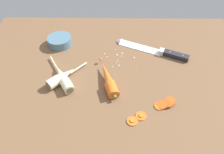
# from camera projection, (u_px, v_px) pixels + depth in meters

# --- Properties ---
(ground_plane) EXTENTS (1.20, 0.90, 0.04)m
(ground_plane) POSITION_uv_depth(u_px,v_px,m) (112.00, 79.00, 0.88)
(ground_plane) COLOR brown
(chefs_knife) EXTENTS (0.33, 0.17, 0.04)m
(chefs_knife) POSITION_uv_depth(u_px,v_px,m) (149.00, 49.00, 0.98)
(chefs_knife) COLOR silver
(chefs_knife) RESTS_ON ground_plane
(whole_carrot) EXTENTS (0.09, 0.22, 0.04)m
(whole_carrot) POSITION_uv_depth(u_px,v_px,m) (108.00, 80.00, 0.83)
(whole_carrot) COLOR #D6601E
(whole_carrot) RESTS_ON ground_plane
(parsnip_front) EXTENTS (0.15, 0.16, 0.04)m
(parsnip_front) POSITION_uv_depth(u_px,v_px,m) (61.00, 77.00, 0.84)
(parsnip_front) COLOR beige
(parsnip_front) RESTS_ON ground_plane
(parsnip_mid_left) EXTENTS (0.14, 0.21, 0.04)m
(parsnip_mid_left) POSITION_uv_depth(u_px,v_px,m) (63.00, 78.00, 0.84)
(parsnip_mid_left) COLOR beige
(parsnip_mid_left) RESTS_ON ground_plane
(carrot_slice_stack) EXTENTS (0.07, 0.05, 0.03)m
(carrot_slice_stack) POSITION_uv_depth(u_px,v_px,m) (165.00, 104.00, 0.76)
(carrot_slice_stack) COLOR #D6601E
(carrot_slice_stack) RESTS_ON ground_plane
(carrot_slice_stray_near) EXTENTS (0.04, 0.04, 0.01)m
(carrot_slice_stray_near) POSITION_uv_depth(u_px,v_px,m) (132.00, 121.00, 0.72)
(carrot_slice_stray_near) COLOR #D6601E
(carrot_slice_stray_near) RESTS_ON ground_plane
(carrot_slice_stray_mid) EXTENTS (0.04, 0.04, 0.01)m
(carrot_slice_stray_mid) POSITION_uv_depth(u_px,v_px,m) (141.00, 116.00, 0.73)
(carrot_slice_stray_mid) COLOR #D6601E
(carrot_slice_stray_mid) RESTS_ON ground_plane
(prep_bowl) EXTENTS (0.11, 0.11, 0.04)m
(prep_bowl) POSITION_uv_depth(u_px,v_px,m) (60.00, 41.00, 1.00)
(prep_bowl) COLOR slate
(prep_bowl) RESTS_ON ground_plane
(mince_crumbs) EXTENTS (0.14, 0.12, 0.01)m
(mince_crumbs) POSITION_uv_depth(u_px,v_px,m) (120.00, 57.00, 0.95)
(mince_crumbs) COLOR silver
(mince_crumbs) RESTS_ON ground_plane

